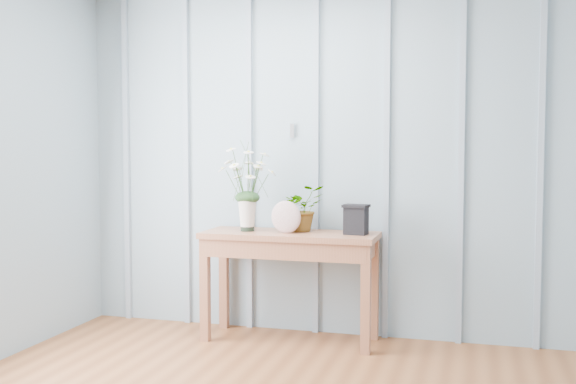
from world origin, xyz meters
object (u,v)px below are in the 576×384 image
(daisy_vase, at_px, (247,177))
(felt_disc_vessel, at_px, (286,217))
(sideboard, at_px, (290,249))
(carved_box, at_px, (356,219))

(daisy_vase, distance_m, felt_disc_vessel, 0.40)
(felt_disc_vessel, bearing_deg, daisy_vase, -178.23)
(sideboard, distance_m, daisy_vase, 0.58)
(daisy_vase, height_order, carved_box, daisy_vase)
(daisy_vase, height_order, felt_disc_vessel, daisy_vase)
(sideboard, xyz_separation_m, daisy_vase, (-0.30, -0.01, 0.49))
(daisy_vase, distance_m, carved_box, 0.81)
(felt_disc_vessel, bearing_deg, sideboard, 87.71)
(sideboard, bearing_deg, felt_disc_vessel, -102.20)
(carved_box, bearing_deg, felt_disc_vessel, -172.57)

